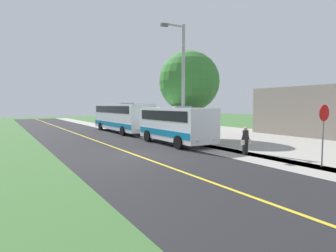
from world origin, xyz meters
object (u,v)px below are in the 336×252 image
(transit_bus_rear, at_px, (122,116))
(tree_curbside, at_px, (189,82))
(pedestrian_with_bags, at_px, (246,140))
(street_light_pole, at_px, (182,79))
(shuttle_bus_front, at_px, (176,123))
(stop_sign, at_px, (324,125))

(transit_bus_rear, distance_m, tree_curbside, 9.26)
(pedestrian_with_bags, bearing_deg, tree_curbside, -102.61)
(pedestrian_with_bags, height_order, street_light_pole, street_light_pole)
(shuttle_bus_front, height_order, stop_sign, stop_sign)
(shuttle_bus_front, relative_size, stop_sign, 2.50)
(transit_bus_rear, xyz_separation_m, pedestrian_with_bags, (-1.04, 16.44, -0.83))
(street_light_pole, height_order, tree_curbside, street_light_pole)
(pedestrian_with_bags, xyz_separation_m, stop_sign, (-0.54, 4.22, 1.10))
(pedestrian_with_bags, relative_size, street_light_pole, 0.19)
(pedestrian_with_bags, bearing_deg, stop_sign, 97.29)
(stop_sign, bearing_deg, transit_bus_rear, -85.63)
(transit_bus_rear, bearing_deg, pedestrian_with_bags, 93.62)
(shuttle_bus_front, bearing_deg, tree_curbside, -140.48)
(pedestrian_with_bags, height_order, tree_curbside, tree_curbside)
(stop_sign, distance_m, tree_curbside, 12.84)
(transit_bus_rear, relative_size, tree_curbside, 1.46)
(pedestrian_with_bags, distance_m, stop_sign, 4.39)
(transit_bus_rear, distance_m, stop_sign, 20.72)
(stop_sign, height_order, tree_curbside, tree_curbside)
(pedestrian_with_bags, bearing_deg, shuttle_bus_front, -79.41)
(transit_bus_rear, xyz_separation_m, street_light_pole, (-0.36, 10.85, 3.02))
(pedestrian_with_bags, bearing_deg, street_light_pole, -83.11)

